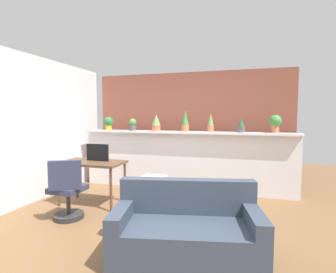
{
  "coord_description": "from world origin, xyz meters",
  "views": [
    {
      "loc": [
        1.2,
        -3.11,
        1.54
      ],
      "look_at": [
        -0.05,
        1.05,
        1.19
      ],
      "focal_mm": 27.5,
      "sensor_mm": 36.0,
      "label": 1
    }
  ],
  "objects_px": {
    "potted_plant_1": "(133,124)",
    "potted_plant_6": "(275,123)",
    "side_cube_shelf": "(153,191)",
    "desk": "(92,166)",
    "potted_plant_5": "(241,126)",
    "couch": "(187,232)",
    "potted_plant_3": "(185,121)",
    "tv_monitor": "(98,152)",
    "potted_plant_2": "(156,123)",
    "potted_plant_0": "(109,123)",
    "potted_plant_4": "(211,123)",
    "office_chair": "(67,194)"
  },
  "relations": [
    {
      "from": "potted_plant_0",
      "to": "side_cube_shelf",
      "type": "relative_size",
      "value": 0.59
    },
    {
      "from": "office_chair",
      "to": "potted_plant_2",
      "type": "bearing_deg",
      "value": 69.66
    },
    {
      "from": "potted_plant_3",
      "to": "potted_plant_0",
      "type": "bearing_deg",
      "value": -179.28
    },
    {
      "from": "potted_plant_1",
      "to": "potted_plant_4",
      "type": "height_order",
      "value": "potted_plant_4"
    },
    {
      "from": "potted_plant_1",
      "to": "side_cube_shelf",
      "type": "distance_m",
      "value": 1.69
    },
    {
      "from": "tv_monitor",
      "to": "potted_plant_2",
      "type": "bearing_deg",
      "value": 58.85
    },
    {
      "from": "potted_plant_4",
      "to": "potted_plant_5",
      "type": "height_order",
      "value": "potted_plant_4"
    },
    {
      "from": "desk",
      "to": "potted_plant_6",
      "type": "bearing_deg",
      "value": 22.37
    },
    {
      "from": "potted_plant_4",
      "to": "potted_plant_6",
      "type": "height_order",
      "value": "potted_plant_4"
    },
    {
      "from": "potted_plant_2",
      "to": "side_cube_shelf",
      "type": "xyz_separation_m",
      "value": [
        0.29,
        -1.0,
        -1.14
      ]
    },
    {
      "from": "potted_plant_2",
      "to": "tv_monitor",
      "type": "height_order",
      "value": "potted_plant_2"
    },
    {
      "from": "desk",
      "to": "couch",
      "type": "height_order",
      "value": "couch"
    },
    {
      "from": "desk",
      "to": "potted_plant_0",
      "type": "bearing_deg",
      "value": 106.47
    },
    {
      "from": "potted_plant_6",
      "to": "desk",
      "type": "distance_m",
      "value": 3.38
    },
    {
      "from": "potted_plant_1",
      "to": "potted_plant_0",
      "type": "bearing_deg",
      "value": 178.29
    },
    {
      "from": "tv_monitor",
      "to": "potted_plant_4",
      "type": "bearing_deg",
      "value": 33.02
    },
    {
      "from": "potted_plant_0",
      "to": "potted_plant_2",
      "type": "relative_size",
      "value": 0.86
    },
    {
      "from": "potted_plant_5",
      "to": "desk",
      "type": "xyz_separation_m",
      "value": [
        -2.45,
        -1.25,
        -0.67
      ]
    },
    {
      "from": "side_cube_shelf",
      "to": "desk",
      "type": "bearing_deg",
      "value": -168.25
    },
    {
      "from": "office_chair",
      "to": "couch",
      "type": "bearing_deg",
      "value": -14.34
    },
    {
      "from": "potted_plant_5",
      "to": "couch",
      "type": "distance_m",
      "value": 2.71
    },
    {
      "from": "potted_plant_6",
      "to": "tv_monitor",
      "type": "height_order",
      "value": "potted_plant_6"
    },
    {
      "from": "potted_plant_2",
      "to": "potted_plant_6",
      "type": "distance_m",
      "value": 2.3
    },
    {
      "from": "potted_plant_0",
      "to": "potted_plant_4",
      "type": "height_order",
      "value": "potted_plant_4"
    },
    {
      "from": "potted_plant_0",
      "to": "potted_plant_4",
      "type": "bearing_deg",
      "value": 0.88
    },
    {
      "from": "desk",
      "to": "potted_plant_1",
      "type": "bearing_deg",
      "value": 79.3
    },
    {
      "from": "potted_plant_3",
      "to": "tv_monitor",
      "type": "bearing_deg",
      "value": -138.17
    },
    {
      "from": "potted_plant_3",
      "to": "tv_monitor",
      "type": "height_order",
      "value": "potted_plant_3"
    },
    {
      "from": "office_chair",
      "to": "side_cube_shelf",
      "type": "bearing_deg",
      "value": 42.64
    },
    {
      "from": "potted_plant_3",
      "to": "office_chair",
      "type": "height_order",
      "value": "potted_plant_3"
    },
    {
      "from": "potted_plant_0",
      "to": "potted_plant_5",
      "type": "distance_m",
      "value": 2.81
    },
    {
      "from": "tv_monitor",
      "to": "couch",
      "type": "relative_size",
      "value": 0.25
    },
    {
      "from": "potted_plant_2",
      "to": "office_chair",
      "type": "bearing_deg",
      "value": -110.34
    },
    {
      "from": "potted_plant_6",
      "to": "tv_monitor",
      "type": "xyz_separation_m",
      "value": [
        -2.99,
        -1.18,
        -0.52
      ]
    },
    {
      "from": "potted_plant_3",
      "to": "office_chair",
      "type": "distance_m",
      "value": 2.58
    },
    {
      "from": "potted_plant_3",
      "to": "potted_plant_6",
      "type": "relative_size",
      "value": 1.3
    },
    {
      "from": "potted_plant_4",
      "to": "couch",
      "type": "xyz_separation_m",
      "value": [
        0.07,
        -2.45,
        -1.11
      ]
    },
    {
      "from": "desk",
      "to": "office_chair",
      "type": "relative_size",
      "value": 1.21
    },
    {
      "from": "potted_plant_1",
      "to": "potted_plant_6",
      "type": "height_order",
      "value": "potted_plant_6"
    },
    {
      "from": "potted_plant_3",
      "to": "potted_plant_6",
      "type": "xyz_separation_m",
      "value": [
        1.69,
        0.01,
        -0.02
      ]
    },
    {
      "from": "potted_plant_1",
      "to": "potted_plant_2",
      "type": "distance_m",
      "value": 0.53
    },
    {
      "from": "desk",
      "to": "couch",
      "type": "xyz_separation_m",
      "value": [
        1.94,
        -1.19,
        -0.38
      ]
    },
    {
      "from": "potted_plant_3",
      "to": "couch",
      "type": "distance_m",
      "value": 2.75
    },
    {
      "from": "couch",
      "to": "potted_plant_4",
      "type": "bearing_deg",
      "value": 91.6
    },
    {
      "from": "potted_plant_4",
      "to": "potted_plant_5",
      "type": "distance_m",
      "value": 0.58
    },
    {
      "from": "potted_plant_5",
      "to": "couch",
      "type": "bearing_deg",
      "value": -101.75
    },
    {
      "from": "couch",
      "to": "potted_plant_3",
      "type": "bearing_deg",
      "value": 103.34
    },
    {
      "from": "potted_plant_2",
      "to": "couch",
      "type": "distance_m",
      "value": 2.91
    },
    {
      "from": "potted_plant_0",
      "to": "potted_plant_3",
      "type": "xyz_separation_m",
      "value": [
        1.72,
        0.02,
        0.04
      ]
    },
    {
      "from": "potted_plant_6",
      "to": "potted_plant_5",
      "type": "bearing_deg",
      "value": -179.14
    }
  ]
}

